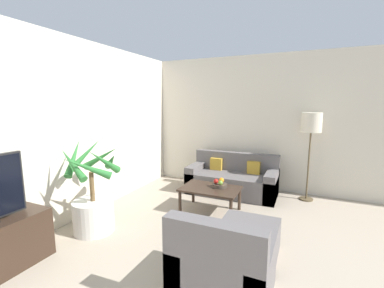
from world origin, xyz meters
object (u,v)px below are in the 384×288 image
(sofa_loveseat, at_px, (232,180))
(ottoman, at_px, (250,236))
(potted_palm, at_px, (93,203))
(coffee_table, at_px, (210,191))
(armchair, at_px, (223,269))
(apple_green, at_px, (221,183))
(orange_fruit, at_px, (221,180))
(fruit_bowl, at_px, (220,185))
(floor_lamp, at_px, (311,126))
(apple_red, at_px, (216,181))

(sofa_loveseat, relative_size, ottoman, 2.57)
(potted_palm, height_order, coffee_table, potted_palm)
(coffee_table, distance_m, armchair, 1.89)
(apple_green, height_order, ottoman, apple_green)
(armchair, bearing_deg, orange_fruit, 108.16)
(fruit_bowl, distance_m, ottoman, 1.21)
(potted_palm, bearing_deg, coffee_table, 45.57)
(sofa_loveseat, relative_size, fruit_bowl, 7.05)
(potted_palm, distance_m, coffee_table, 1.77)
(orange_fruit, relative_size, armchair, 0.10)
(sofa_loveseat, distance_m, ottoman, 2.01)
(sofa_loveseat, xyz_separation_m, ottoman, (0.73, -1.88, -0.08))
(coffee_table, distance_m, ottoman, 1.21)
(potted_palm, distance_m, floor_lamp, 3.76)
(potted_palm, height_order, ottoman, potted_palm)
(armchair, bearing_deg, coffee_table, 113.57)
(armchair, relative_size, ottoman, 1.30)
(armchair, bearing_deg, floor_lamp, 77.04)
(floor_lamp, bearing_deg, apple_red, -140.35)
(ottoman, bearing_deg, fruit_bowl, 125.55)
(potted_palm, xyz_separation_m, fruit_bowl, (1.37, 1.35, 0.02))
(coffee_table, xyz_separation_m, orange_fruit, (0.13, 0.16, 0.15))
(coffee_table, distance_m, apple_green, 0.22)
(armchair, bearing_deg, apple_green, 108.66)
(coffee_table, height_order, armchair, armchair)
(potted_palm, xyz_separation_m, apple_red, (1.30, 1.34, 0.09))
(sofa_loveseat, xyz_separation_m, apple_red, (-0.03, -0.92, 0.23))
(fruit_bowl, bearing_deg, apple_green, -60.56)
(orange_fruit, bearing_deg, potted_palm, -133.97)
(apple_green, height_order, orange_fruit, orange_fruit)
(fruit_bowl, relative_size, ottoman, 0.36)
(sofa_loveseat, xyz_separation_m, orange_fruit, (0.04, -0.84, 0.23))
(potted_palm, distance_m, apple_red, 1.87)
(apple_red, bearing_deg, sofa_loveseat, 88.30)
(floor_lamp, xyz_separation_m, orange_fruit, (-1.30, -1.05, -0.85))
(orange_fruit, distance_m, ottoman, 1.28)
(sofa_loveseat, xyz_separation_m, fruit_bowl, (0.03, -0.91, 0.16))
(coffee_table, height_order, orange_fruit, orange_fruit)
(sofa_loveseat, distance_m, armchair, 2.81)
(coffee_table, distance_m, fruit_bowl, 0.18)
(apple_green, xyz_separation_m, orange_fruit, (-0.02, 0.12, 0.01))
(fruit_bowl, height_order, ottoman, fruit_bowl)
(sofa_loveseat, relative_size, floor_lamp, 1.06)
(sofa_loveseat, xyz_separation_m, coffee_table, (-0.09, -1.00, 0.08))
(sofa_loveseat, distance_m, orange_fruit, 0.87)
(apple_red, bearing_deg, orange_fruit, 50.46)
(fruit_bowl, relative_size, apple_red, 3.04)
(orange_fruit, relative_size, ottoman, 0.13)
(apple_green, distance_m, orange_fruit, 0.12)
(coffee_table, relative_size, apple_green, 12.52)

